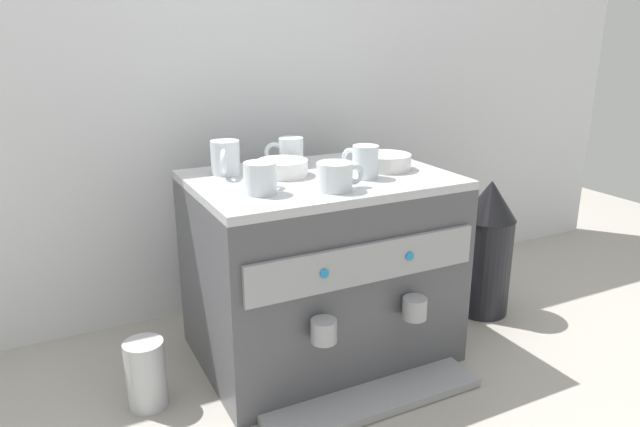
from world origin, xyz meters
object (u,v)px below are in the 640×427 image
(ceramic_cup_1, at_px, (225,158))
(coffee_grinder, at_px, (486,247))
(ceramic_bowl_0, at_px, (386,162))
(ceramic_bowl_1, at_px, (282,168))
(milk_pitcher, at_px, (146,374))
(ceramic_cup_3, at_px, (289,152))
(ceramic_cup_4, at_px, (261,178))
(ceramic_cup_0, at_px, (336,176))
(ceramic_cup_2, at_px, (364,162))
(espresso_machine, at_px, (321,268))

(ceramic_cup_1, relative_size, coffee_grinder, 0.27)
(ceramic_cup_1, relative_size, ceramic_bowl_0, 0.87)
(ceramic_bowl_1, distance_m, milk_pitcher, 0.56)
(ceramic_cup_1, height_order, ceramic_cup_3, ceramic_cup_1)
(ceramic_cup_4, xyz_separation_m, milk_pitcher, (-0.27, 0.04, -0.43))
(ceramic_cup_0, relative_size, ceramic_bowl_1, 0.93)
(ceramic_cup_1, xyz_separation_m, milk_pitcher, (-0.26, -0.16, -0.43))
(ceramic_cup_2, height_order, ceramic_cup_4, ceramic_cup_2)
(ceramic_bowl_1, height_order, milk_pitcher, ceramic_bowl_1)
(ceramic_cup_1, height_order, ceramic_cup_2, ceramic_cup_1)
(ceramic_cup_2, bearing_deg, ceramic_cup_0, -148.18)
(ceramic_bowl_0, height_order, coffee_grinder, ceramic_bowl_0)
(ceramic_cup_2, bearing_deg, ceramic_cup_4, -176.00)
(ceramic_cup_3, bearing_deg, coffee_grinder, -15.62)
(ceramic_bowl_1, bearing_deg, espresso_machine, -29.88)
(ceramic_cup_0, bearing_deg, ceramic_bowl_0, 30.07)
(ceramic_cup_0, bearing_deg, ceramic_bowl_1, 106.33)
(ceramic_bowl_1, xyz_separation_m, coffee_grinder, (0.61, -0.06, -0.29))
(espresso_machine, xyz_separation_m, ceramic_cup_2, (0.08, -0.06, 0.28))
(espresso_machine, bearing_deg, ceramic_cup_3, 98.37)
(ceramic_cup_1, bearing_deg, ceramic_cup_2, -32.49)
(milk_pitcher, bearing_deg, ceramic_cup_3, 22.03)
(espresso_machine, relative_size, ceramic_cup_3, 6.11)
(espresso_machine, bearing_deg, ceramic_cup_4, -156.64)
(ceramic_cup_3, bearing_deg, ceramic_cup_4, -127.00)
(ceramic_cup_0, xyz_separation_m, ceramic_cup_1, (-0.17, 0.25, 0.01))
(ceramic_cup_0, relative_size, ceramic_cup_1, 1.04)
(coffee_grinder, height_order, milk_pitcher, coffee_grinder)
(ceramic_bowl_0, bearing_deg, ceramic_bowl_1, 167.54)
(ceramic_bowl_1, bearing_deg, ceramic_cup_3, 56.91)
(ceramic_cup_1, distance_m, ceramic_bowl_1, 0.14)
(espresso_machine, xyz_separation_m, ceramic_bowl_0, (0.18, -0.01, 0.26))
(ceramic_cup_4, distance_m, milk_pitcher, 0.51)
(ceramic_cup_1, height_order, ceramic_bowl_0, ceramic_cup_1)
(coffee_grinder, bearing_deg, ceramic_cup_3, 164.38)
(ceramic_cup_1, height_order, coffee_grinder, ceramic_cup_1)
(ceramic_bowl_1, distance_m, coffee_grinder, 0.68)
(ceramic_cup_3, xyz_separation_m, ceramic_bowl_0, (0.20, -0.15, -0.02))
(ceramic_cup_3, height_order, ceramic_bowl_1, ceramic_cup_3)
(espresso_machine, height_order, ceramic_bowl_0, ceramic_bowl_0)
(espresso_machine, bearing_deg, ceramic_cup_0, -102.37)
(ceramic_bowl_0, bearing_deg, espresso_machine, 176.49)
(ceramic_cup_2, distance_m, ceramic_bowl_0, 0.11)
(ceramic_cup_1, xyz_separation_m, ceramic_cup_4, (0.01, -0.20, -0.01))
(espresso_machine, xyz_separation_m, ceramic_cup_4, (-0.18, -0.08, 0.27))
(ceramic_bowl_1, xyz_separation_m, milk_pitcher, (-0.37, -0.08, -0.41))
(espresso_machine, relative_size, ceramic_bowl_0, 4.85)
(ceramic_cup_1, relative_size, ceramic_cup_4, 1.20)
(ceramic_cup_0, bearing_deg, ceramic_cup_3, 88.24)
(milk_pitcher, bearing_deg, ceramic_bowl_1, 12.62)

